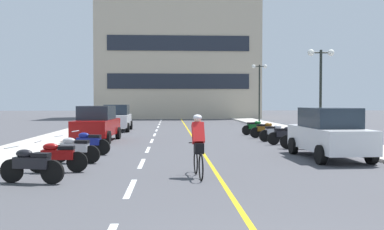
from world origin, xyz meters
name	(u,v)px	position (x,y,z in m)	size (l,w,h in m)	color
ground_plane	(188,136)	(0.00, 21.00, 0.00)	(140.00, 140.00, 0.00)	#47474C
curb_left	(76,132)	(-7.20, 24.00, 0.06)	(2.40, 72.00, 0.12)	#B7B2A8
curb_right	(293,131)	(7.20, 24.00, 0.06)	(2.40, 72.00, 0.12)	#B7B2A8
lane_dash_1	(131,188)	(-2.00, 6.00, 0.00)	(0.14, 2.20, 0.01)	silver
lane_dash_2	(142,163)	(-2.00, 10.00, 0.00)	(0.14, 2.20, 0.01)	silver
lane_dash_3	(148,150)	(-2.00, 14.00, 0.00)	(0.14, 2.20, 0.01)	silver
lane_dash_4	(152,141)	(-2.00, 18.00, 0.00)	(0.14, 2.20, 0.01)	silver
lane_dash_5	(155,135)	(-2.00, 22.00, 0.00)	(0.14, 2.20, 0.01)	silver
lane_dash_6	(157,130)	(-2.00, 26.00, 0.00)	(0.14, 2.20, 0.01)	silver
lane_dash_7	(158,127)	(-2.00, 30.00, 0.00)	(0.14, 2.20, 0.01)	silver
lane_dash_8	(159,124)	(-2.00, 34.00, 0.00)	(0.14, 2.20, 0.01)	silver
lane_dash_9	(160,122)	(-2.00, 38.00, 0.00)	(0.14, 2.20, 0.01)	silver
lane_dash_10	(161,120)	(-2.00, 42.00, 0.00)	(0.14, 2.20, 0.01)	silver
lane_dash_11	(162,119)	(-2.00, 46.00, 0.00)	(0.14, 2.20, 0.01)	silver
centre_line_yellow	(190,132)	(0.25, 24.00, 0.00)	(0.12, 66.00, 0.01)	gold
office_building	(178,60)	(-0.02, 49.32, 7.30)	(19.48, 8.75, 14.59)	#BCAD93
street_lamp_mid	(321,72)	(7.08, 18.55, 3.62)	(1.46, 0.36, 4.74)	black
street_lamp_far	(259,80)	(7.34, 35.36, 4.03)	(1.46, 0.36, 5.39)	black
parked_car_near	(329,133)	(4.62, 10.86, 0.92)	(2.02, 4.25, 1.82)	black
parked_car_mid	(97,123)	(-4.81, 17.95, 0.92)	(2.10, 4.28, 1.82)	black
parked_car_far	(117,118)	(-4.73, 25.68, 0.92)	(1.98, 4.23, 1.82)	black
motorcycle_2	(31,165)	(-4.52, 6.73, 0.47)	(1.68, 0.66, 0.92)	black
motorcycle_3	(57,156)	(-4.30, 8.33, 0.47)	(1.70, 0.60, 0.92)	black
motorcycle_4	(75,149)	(-4.22, 10.17, 0.47)	(1.69, 0.61, 0.92)	black
motorcycle_5	(88,142)	(-4.19, 12.42, 0.47)	(1.68, 0.66, 0.92)	black
motorcycle_6	(300,138)	(4.53, 13.87, 0.47)	(1.68, 0.65, 0.92)	black
motorcycle_7	(284,135)	(4.37, 15.81, 0.47)	(1.68, 0.64, 0.92)	black
motorcycle_8	(274,132)	(4.29, 17.42, 0.47)	(1.66, 0.74, 0.92)	black
motorcycle_9	(265,129)	(4.28, 19.52, 0.47)	(1.70, 0.60, 0.92)	black
motorcycle_10	(255,127)	(4.15, 21.71, 0.47)	(1.66, 0.73, 0.92)	black
cyclist_rider	(198,144)	(-0.30, 7.45, 0.89)	(0.42, 1.77, 1.71)	black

